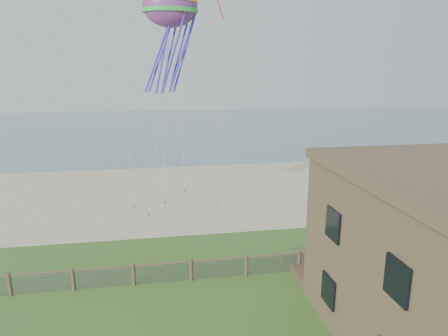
# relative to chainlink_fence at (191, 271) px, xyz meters

# --- Properties ---
(sand_beach) EXTENTS (72.00, 20.00, 0.02)m
(sand_beach) POSITION_rel_chainlink_fence_xyz_m (0.00, 16.00, -0.55)
(sand_beach) COLOR tan
(sand_beach) RESTS_ON ground
(ocean) EXTENTS (160.00, 68.00, 0.02)m
(ocean) POSITION_rel_chainlink_fence_xyz_m (0.00, 60.00, -0.55)
(ocean) COLOR slate
(ocean) RESTS_ON ground
(chainlink_fence) EXTENTS (36.20, 0.20, 1.25)m
(chainlink_fence) POSITION_rel_chainlink_fence_xyz_m (0.00, 0.00, 0.00)
(chainlink_fence) COLOR brown
(chainlink_fence) RESTS_ON ground
(motel_deck) EXTENTS (15.00, 2.00, 0.50)m
(motel_deck) POSITION_rel_chainlink_fence_xyz_m (13.00, -1.00, -0.30)
(motel_deck) COLOR brown
(motel_deck) RESTS_ON ground
(picnic_table) EXTENTS (2.02, 1.63, 0.78)m
(picnic_table) POSITION_rel_chainlink_fence_xyz_m (6.74, -2.35, -0.16)
(picnic_table) COLOR brown
(picnic_table) RESTS_ON ground
(octopus_kite) EXTENTS (3.75, 2.86, 7.18)m
(octopus_kite) POSITION_rel_chainlink_fence_xyz_m (-0.40, 7.25, 12.43)
(octopus_kite) COLOR #EA4725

